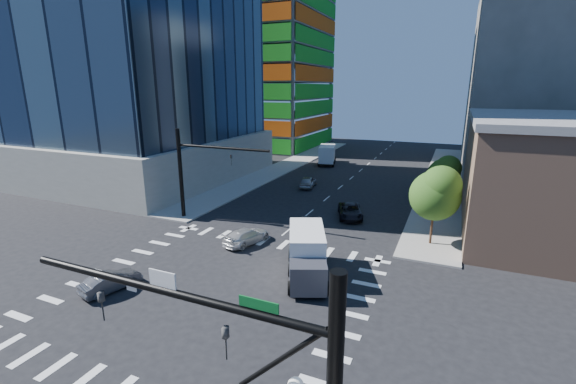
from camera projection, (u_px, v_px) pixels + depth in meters
The scene contains 15 objects.
ground at pixel (214, 292), 25.39m from camera, with size 160.00×160.00×0.00m, color black.
road_markings at pixel (214, 292), 25.39m from camera, with size 20.00×20.00×0.01m, color silver.
sidewalk_ne at pixel (443, 179), 55.97m from camera, with size 5.00×60.00×0.15m, color gray.
sidewalk_nw at pixel (286, 166), 65.58m from camera, with size 5.00×60.00×0.15m, color gray.
construction_building at pixel (264, 33), 84.26m from camera, with size 25.16×34.50×70.60m.
bg_building_ne at pixel (555, 81), 60.02m from camera, with size 24.00×30.00×28.00m, color #625E58.
signal_mast_nw at pixel (192, 166), 37.97m from camera, with size 10.20×0.40×9.00m.
tree_south at pixel (437, 192), 31.61m from camera, with size 4.16×4.16×6.82m.
tree_north at pixel (445, 172), 42.30m from camera, with size 3.54×3.52×5.78m.
car_nb_far at pixel (350, 211), 39.69m from camera, with size 2.28×4.95×1.38m, color black.
car_sb_near at pixel (247, 236), 33.11m from camera, with size 1.86×4.58×1.33m, color silver.
car_sb_mid at pixel (308, 182), 51.76m from camera, with size 1.77×4.39×1.50m, color #989A9F.
car_sb_cross at pixel (111, 281), 25.44m from camera, with size 1.36×3.89×1.28m, color #4F5055.
box_truck_near at pixel (307, 259), 26.91m from camera, with size 4.84×6.75×3.26m.
box_truck_far at pixel (327, 155), 67.45m from camera, with size 4.17×6.85×3.35m.
Camera 1 is at (13.53, -18.95, 13.03)m, focal length 24.00 mm.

